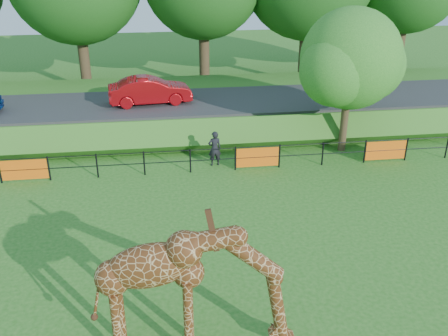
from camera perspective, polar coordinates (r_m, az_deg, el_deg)
The scene contains 8 objects.
ground at distance 15.27m, azimuth -1.61°, elevation -13.26°, with size 90.00×90.00×0.00m, color #246519.
giraffe at distance 12.27m, azimuth -3.45°, elevation -13.79°, with size 4.93×0.91×3.52m, color #502810, non-canonical shape.
perimeter_fence at distance 21.88m, azimuth -3.87°, elevation 0.82°, with size 28.07×0.10×1.10m, color black, non-canonical shape.
embankment at distance 28.86m, azimuth -4.95°, elevation 6.99°, with size 40.00×9.00×1.30m, color #246519.
road at distance 27.22m, azimuth -4.83°, elevation 7.47°, with size 40.00×5.00×0.12m, color #2C2C2E.
car_red at distance 26.84m, azimuth -8.45°, elevation 8.76°, with size 1.51×4.32×1.42m, color #B30C12.
visitor at distance 22.45m, azimuth -1.08°, elevation 2.25°, with size 0.59×0.39×1.63m, color black.
tree_east at distance 23.87m, azimuth 14.45°, elevation 11.60°, with size 5.40×4.71×6.76m.
Camera 1 is at (-1.18, -11.98, 9.40)m, focal length 40.00 mm.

